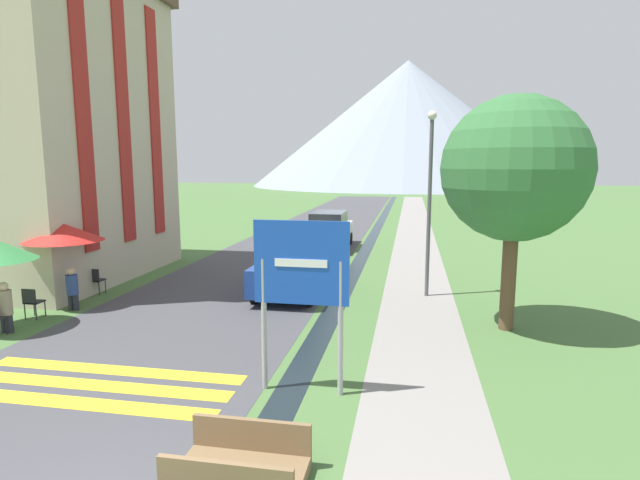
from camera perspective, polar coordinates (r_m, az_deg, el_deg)
name	(u,v)px	position (r m, az deg, el deg)	size (l,w,h in m)	color
ground_plane	(342,248)	(24.74, 2.52, -0.95)	(160.00, 160.00, 0.00)	#476B38
road	(326,224)	(34.90, 0.69, 1.89)	(6.40, 60.00, 0.01)	#424247
footpath	(415,226)	(34.42, 10.76, 1.64)	(2.20, 60.00, 0.01)	gray
drainage_channel	(379,225)	(34.48, 6.77, 1.74)	(0.60, 60.00, 0.00)	black
crosswalk_marking	(95,385)	(10.70, -24.37, -14.87)	(5.44, 1.84, 0.01)	yellow
mountain_distant	(407,124)	(98.83, 9.91, 12.94)	(58.55, 58.55, 23.33)	gray
hotel_building	(50,108)	(20.64, -28.49, 13.16)	(6.12, 8.44, 11.36)	#BCAD93
road_sign	(301,281)	(8.89, -2.15, -4.65)	(1.72, 0.11, 3.17)	#9E9EA3
footbridge	(239,469)	(7.19, -9.19, -24.45)	(1.70, 1.10, 0.65)	brown
parked_car_near	(291,266)	(15.95, -3.29, -3.02)	(1.91, 4.08, 1.82)	navy
parked_car_far	(329,230)	(24.68, 1.08, 1.17)	(1.92, 4.44, 1.82)	silver
cafe_chair_far_left	(81,279)	(17.67, -25.63, -4.03)	(0.40, 0.40, 0.85)	#232328
cafe_chair_near_right	(32,300)	(15.56, -30.05, -6.00)	(0.40, 0.40, 0.85)	#232328
cafe_chair_far_right	(95,279)	(17.51, -24.29, -4.06)	(0.40, 0.40, 0.85)	#232328
cafe_umbrella_middle_red	(64,232)	(16.29, -27.26, 0.78)	(2.22, 2.22, 2.44)	#B7B2A8
person_seated_far	(5,305)	(14.60, -32.31, -6.28)	(0.32, 0.32, 1.29)	#282833
person_seated_near	(72,287)	(15.89, -26.47, -4.81)	(0.32, 0.32, 1.24)	#282833
person_standing_terrace	(79,263)	(17.44, -25.85, -2.40)	(0.32, 0.32, 1.80)	#282833
streetlamp	(430,190)	(15.78, 12.44, 5.63)	(0.28, 0.28, 5.73)	#515156
tree_by_path	(515,169)	(13.05, 21.38, 7.52)	(3.54, 3.54, 5.80)	brown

